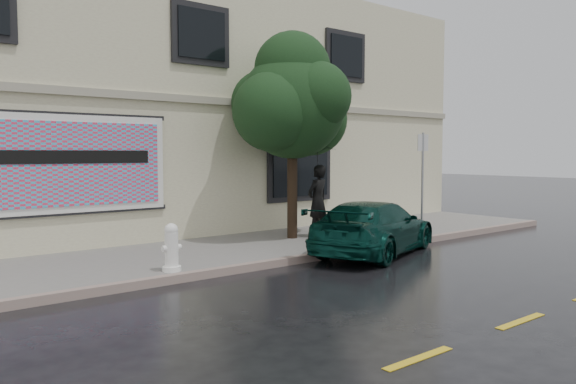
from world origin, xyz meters
TOP-DOWN VIEW (x-y plane):
  - ground at (0.00, 0.00)m, footprint 90.00×90.00m
  - sidewalk at (0.00, 3.25)m, footprint 20.00×3.50m
  - curb at (0.00, 1.50)m, footprint 20.00×0.18m
  - road_marking at (0.00, -3.50)m, footprint 19.00×0.12m
  - building at (0.00, 9.00)m, footprint 20.00×8.12m
  - billboard at (-3.20, 4.92)m, footprint 4.30×0.16m
  - car at (2.22, 1.20)m, footprint 4.55×3.17m
  - pedestrian at (2.34, 3.23)m, footprint 0.73×0.55m
  - umbrella at (2.34, 3.23)m, footprint 1.16×1.16m
  - street_tree at (1.72, 3.49)m, footprint 2.63×2.63m
  - fire_hydrant at (-2.49, 1.80)m, footprint 0.36×0.33m
  - sign_pole at (4.58, 1.70)m, footprint 0.32×0.10m

SIDE VIEW (x-z plane):
  - ground at x=0.00m, z-range 0.00..0.00m
  - road_marking at x=0.00m, z-range 0.00..0.01m
  - sidewalk at x=0.00m, z-range 0.00..0.15m
  - curb at x=0.00m, z-range -0.01..0.15m
  - fire_hydrant at x=-2.49m, z-range 0.14..1.01m
  - car at x=2.22m, z-range 0.00..1.22m
  - pedestrian at x=2.34m, z-range 0.15..1.98m
  - sign_pole at x=4.58m, z-range 0.41..3.06m
  - billboard at x=-3.20m, z-range 0.95..3.15m
  - umbrella at x=2.34m, z-range 1.98..2.67m
  - street_tree at x=1.72m, z-range 1.13..5.74m
  - building at x=0.00m, z-range 0.00..7.00m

